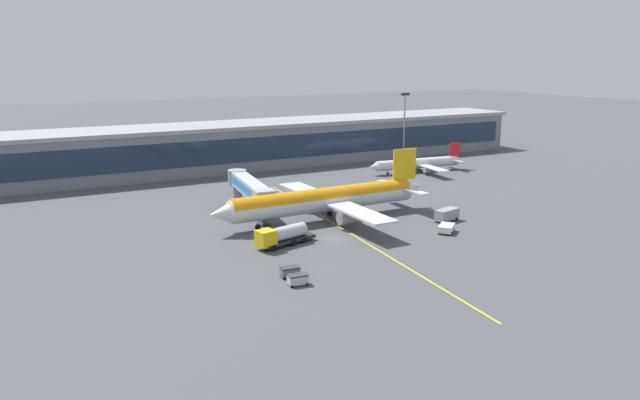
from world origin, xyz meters
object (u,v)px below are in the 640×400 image
Objects in this scene: main_airliner at (326,199)px; pushback_tug at (447,228)px; commuter_jet_far at (418,163)px; fuel_tanker at (282,236)px; crew_van at (447,214)px; baggage_cart_0 at (298,279)px; baggage_cart_1 at (290,272)px.

main_airliner reaches higher than pushback_tug.
commuter_jet_far is at bearing 57.74° from pushback_tug.
fuel_tanker is at bearing -145.07° from commuter_jet_far.
pushback_tug is at bearing -130.66° from crew_van.
fuel_tanker is 29.15m from pushback_tug.
baggage_cart_1 is (0.36, 3.18, 0.00)m from baggage_cart_0.
crew_van is 41.60m from baggage_cart_0.
main_airliner is 33.18m from baggage_cart_0.
crew_van is at bearing -120.94° from commuter_jet_far.
main_airliner is 17.57m from fuel_tanker.
commuter_jet_far is (63.50, 57.06, 1.60)m from baggage_cart_0.
baggage_cart_1 is (-4.88, -13.19, -0.96)m from fuel_tanker.
fuel_tanker is at bearing 166.75° from pushback_tug.
commuter_jet_far reaches higher than pushback_tug.
baggage_cart_0 is (-38.60, -15.51, -0.53)m from crew_van.
baggage_cart_0 is (-5.24, -16.37, -0.96)m from fuel_tanker.
crew_van reaches higher than baggage_cart_0.
main_airliner is 4.09× the size of fuel_tanker.
main_airliner is 16.15× the size of baggage_cart_1.
commuter_jet_far is at bearing 34.93° from fuel_tanker.
main_airliner is 10.29× the size of pushback_tug.
pushback_tug is at bearing -122.26° from commuter_jet_far.
crew_van is at bearing 17.88° from baggage_cart_1.
commuter_jet_far is at bearing 59.06° from crew_van.
baggage_cart_0 is 0.10× the size of commuter_jet_far.
pushback_tug is at bearing 11.09° from baggage_cart_1.
crew_van is (19.51, -11.44, -2.64)m from main_airliner.
crew_van is 7.68m from pushback_tug.
fuel_tanker is at bearing 178.53° from crew_van.
commuter_jet_far is at bearing 40.47° from baggage_cart_1.
baggage_cart_0 reaches higher than pushback_tug.
commuter_jet_far reaches higher than fuel_tanker.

